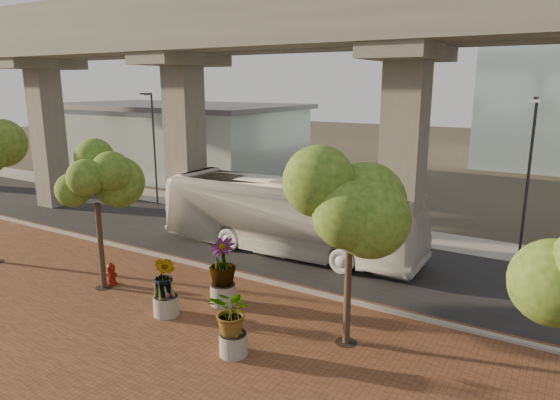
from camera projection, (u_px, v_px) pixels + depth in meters
The scene contains 16 objects.
ground at pixel (258, 262), 23.26m from camera, with size 160.00×160.00×0.00m, color #363327.
brick_plaza at pixel (124, 332), 16.60m from camera, with size 70.00×13.00×0.06m, color brown.
asphalt_road at pixel (280, 249), 24.92m from camera, with size 90.00×8.00×0.04m, color black.
curb_strip at pixel (232, 274), 21.58m from camera, with size 70.00×0.25×0.16m, color gray.
far_sidewalk at pixel (329, 223), 29.48m from camera, with size 90.00×3.00×0.06m, color gray.
transit_viaduct at pixel (280, 101), 23.26m from camera, with size 72.00×5.60×12.40m.
station_pavilion at pixel (174, 138), 45.97m from camera, with size 23.00×13.00×6.30m.
transit_bus at pixel (288, 216), 24.19m from camera, with size 3.10×13.22×3.68m, color silver.
fire_hydrant at pixel (111, 274), 20.35m from camera, with size 0.48×0.43×0.96m.
planter_front at pixel (233, 315), 14.91m from camera, with size 1.93×1.93×2.13m.
planter_right at pixel (222, 265), 18.35m from camera, with size 2.36×2.36×2.52m.
planter_left at pixel (165, 279), 17.49m from camera, with size 2.02×2.02×2.22m.
street_tree_near_west at pixel (95, 180), 19.16m from camera, with size 3.19×3.19×5.89m.
street_tree_near_east at pixel (351, 197), 14.79m from camera, with size 3.77×3.77×6.51m.
streetlamp_west at pixel (153, 141), 33.13m from camera, with size 0.37×1.08×7.47m.
streetlamp_east at pixel (529, 169), 22.20m from camera, with size 0.37×1.09×7.52m.
Camera 1 is at (12.34, -18.23, 8.11)m, focal length 32.00 mm.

